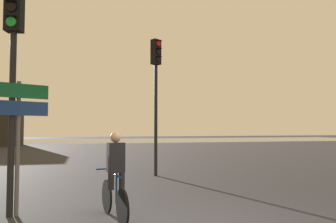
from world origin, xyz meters
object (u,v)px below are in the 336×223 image
traffic_light_center (156,81)px  cyclist (115,175)px  direction_sign_post (19,122)px  traffic_light_near_left (13,55)px

traffic_light_center → cyclist: 6.19m
direction_sign_post → cyclist: direction_sign_post is taller
direction_sign_post → cyclist: bearing=130.6°
cyclist → traffic_light_near_left: bearing=148.0°
traffic_light_center → traffic_light_near_left: (-3.82, -4.57, -0.26)m
traffic_light_center → traffic_light_near_left: size_ratio=1.09×
traffic_light_near_left → direction_sign_post: size_ratio=1.72×
traffic_light_near_left → traffic_light_center: bearing=-118.7°
traffic_light_center → direction_sign_post: (-3.69, -4.56, -1.57)m
traffic_light_near_left → direction_sign_post: bearing=-165.6°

